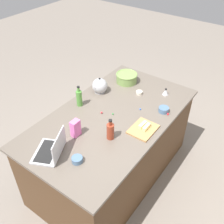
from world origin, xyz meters
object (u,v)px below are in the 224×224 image
Objects in this scene: butter_stick_left at (143,125)px; ramekin_wide at (77,160)px; cutting_board at (143,129)px; bottle_olive at (79,98)px; ramekin_medium at (139,93)px; laptop at (52,150)px; mixing_bowl_large at (127,78)px; ramekin_small at (164,110)px; kitchen_timer at (166,92)px; butter_stick_right at (146,127)px; kettle at (100,86)px; candy_bag at (75,128)px; bottle_soy at (110,131)px.

butter_stick_left reaches higher than ramekin_wide.
butter_stick_left reaches higher than cutting_board.
bottle_olive is 3.33× the size of ramekin_medium.
laptop is at bearing -33.51° from cutting_board.
cutting_board is at bearing 146.49° from laptop.
mixing_bowl_large is 0.71m from ramekin_small.
butter_stick_right is at bearing 11.08° from kitchen_timer.
bottle_olive is 1.13× the size of kettle.
kitchen_timer is at bearing 161.62° from candy_bag.
kettle reaches higher than butter_stick_left.
candy_bag reaches higher than butter_stick_right.
bottle_soy is at bearing 118.94° from candy_bag.
mixing_bowl_large is 2.73× the size of ramekin_wide.
mixing_bowl_large is 0.91m from cutting_board.
cutting_board is 2.57× the size of butter_stick_right.
kettle is 1.97× the size of ramekin_small.
butter_stick_right is at bearing 45.61° from mixing_bowl_large.
bottle_olive reaches higher than kettle.
laptop reaches higher than ramekin_medium.
kitchen_timer is 1.18m from candy_bag.
kettle is at bearing -19.66° from mixing_bowl_large.
mixing_bowl_large is at bearing -136.04° from butter_stick_left.
butter_stick_right is at bearing 132.12° from candy_bag.
kettle is at bearing -58.41° from kitchen_timer.
bottle_soy is 1.29× the size of candy_bag.
laptop is 2.20× the size of candy_bag.
bottle_olive is at bearing -61.49° from ramekin_small.
candy_bag is at bearing -18.38° from kitchen_timer.
ramekin_small is (-0.38, 0.03, 0.02)m from cutting_board.
kettle reaches higher than kitchen_timer.
ramekin_wide is (1.20, 0.11, 0.01)m from ramekin_medium.
cutting_board is at bearing 69.31° from kettle.
candy_bag reaches higher than butter_stick_left.
butter_stick_left is (0.26, 0.74, -0.04)m from kettle.
mixing_bowl_large reaches higher than cutting_board.
ramekin_small is at bearing 23.63° from kitchen_timer.
kettle is at bearing -108.89° from butter_stick_right.
kitchen_timer is (-1.37, 0.14, 0.01)m from ramekin_wide.
laptop reaches higher than cutting_board.
ramekin_small is at bearing 179.46° from butter_stick_right.
kettle is (-0.34, 0.01, -0.02)m from bottle_olive.
ramekin_medium is 0.30m from kitchen_timer.
laptop is 1.23m from ramekin_small.
butter_stick_right is at bearing 78.73° from butter_stick_left.
laptop is 0.31m from candy_bag.
bottle_soy is 0.77× the size of cutting_board.
ramekin_small is (0.28, 0.65, -0.03)m from mixing_bowl_large.
bottle_soy is at bearing 11.82° from ramekin_medium.
laptop is at bearing -32.69° from bottle_soy.
laptop reaches higher than kitchen_timer.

